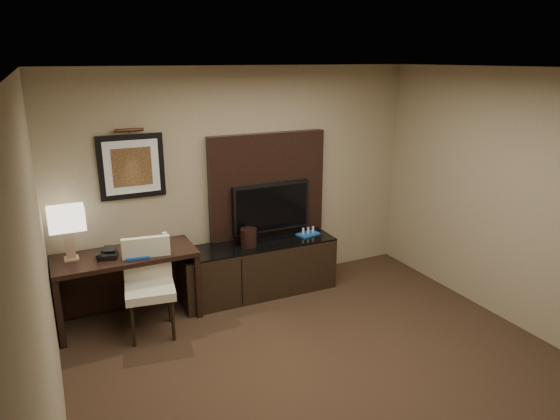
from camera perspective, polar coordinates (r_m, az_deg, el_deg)
floor at (r=4.63m, az=8.40°, el=-20.23°), size 4.50×5.00×0.01m
ceiling at (r=3.69m, az=10.26°, el=15.49°), size 4.50×5.00×0.01m
wall_back at (r=6.08m, az=-4.25°, el=3.35°), size 4.50×0.01×2.70m
wall_left at (r=3.33m, az=-25.17°, el=-10.20°), size 0.01×5.00×2.70m
wall_right at (r=5.52m, az=28.85°, el=-0.19°), size 0.01×5.00×2.70m
desk at (r=5.72m, az=-16.96°, el=-8.47°), size 1.47×0.64×0.79m
credenza at (r=6.11m, az=-2.49°, el=-6.69°), size 1.90×0.56×0.65m
tv_wall_panel at (r=6.16m, az=-1.43°, el=2.80°), size 1.50×0.12×1.30m
tv at (r=6.14m, az=-1.03°, el=0.33°), size 1.00×0.08×0.60m
artwork at (r=5.66m, az=-16.60°, el=4.78°), size 0.70×0.04×0.70m
picture_light at (r=5.56m, az=-16.88°, el=8.73°), size 0.04×0.04×0.30m
desk_chair at (r=5.34m, az=-14.64°, el=-8.75°), size 0.57×0.63×1.02m
table_lamp at (r=5.50m, az=-23.06°, el=-2.32°), size 0.38×0.23×0.60m
desk_phone at (r=5.50m, az=-19.11°, el=-4.71°), size 0.23×0.22×0.10m
blue_folder at (r=5.50m, az=-15.95°, el=-4.81°), size 0.28×0.34×0.02m
book at (r=5.50m, az=-15.91°, el=-3.71°), size 0.16×0.07×0.22m
water_bottle at (r=5.61m, az=-13.01°, el=-3.34°), size 0.06×0.06×0.17m
ice_bucket at (r=5.88m, az=-3.61°, el=-3.16°), size 0.24×0.24×0.21m
minibar_tray at (r=6.26m, az=3.23°, el=-2.42°), size 0.30×0.21×0.10m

